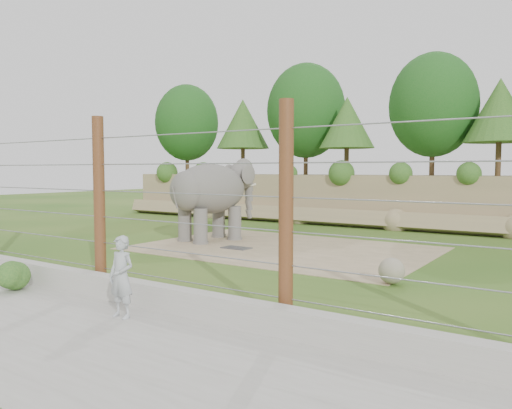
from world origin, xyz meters
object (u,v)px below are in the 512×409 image
Objects in this scene: barrier_fence at (99,204)px; zookeeper at (121,277)px; stone_ball at (392,271)px; elephant at (210,201)px.

barrier_fence reaches higher than zookeeper.
stone_ball is 7.12m from barrier_fence.
stone_ball is at bearing 56.18° from zookeeper.
stone_ball is at bearing 37.37° from barrier_fence.
elephant is 6.12× the size of stone_ball.
zookeeper is at bearing -121.03° from stone_ball.
barrier_fence reaches higher than elephant.
stone_ball is 6.42m from zookeeper.
elephant is 9.15m from stone_ball.
zookeeper is (5.10, -8.88, -0.79)m from elephant.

